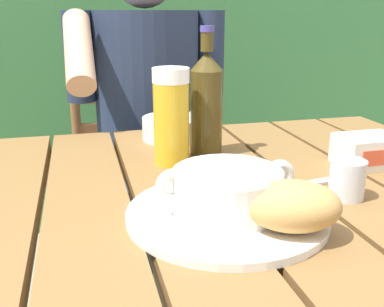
{
  "coord_description": "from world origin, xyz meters",
  "views": [
    {
      "loc": [
        -0.14,
        -0.64,
        1.04
      ],
      "look_at": [
        0.03,
        0.03,
        0.82
      ],
      "focal_mm": 41.88,
      "sensor_mm": 36.0,
      "label": 1
    }
  ],
  "objects": [
    {
      "name": "butter_tub",
      "position": [
        0.39,
        0.08,
        0.78
      ],
      "size": [
        0.11,
        0.09,
        0.06
      ],
      "color": "white",
      "rests_on": "dining_table"
    },
    {
      "name": "dining_table",
      "position": [
        0.0,
        0.0,
        0.66
      ],
      "size": [
        1.28,
        0.93,
        0.75
      ],
      "color": "brown",
      "rests_on": "ground_plane"
    },
    {
      "name": "water_glass_small",
      "position": [
        0.26,
        -0.05,
        0.78
      ],
      "size": [
        0.06,
        0.06,
        0.06
      ],
      "color": "silver",
      "rests_on": "dining_table"
    },
    {
      "name": "diner_bowl",
      "position": [
        0.06,
        0.37,
        0.78
      ],
      "size": [
        0.14,
        0.14,
        0.05
      ],
      "color": "white",
      "rests_on": "dining_table"
    },
    {
      "name": "soup_bowl",
      "position": [
        0.05,
        -0.07,
        0.79
      ],
      "size": [
        0.21,
        0.16,
        0.07
      ],
      "color": "white",
      "rests_on": "serving_plate"
    },
    {
      "name": "person_eating",
      "position": [
        0.06,
        0.71,
        0.73
      ],
      "size": [
        0.48,
        0.47,
        1.25
      ],
      "color": "#242F48",
      "rests_on": "ground_plane"
    },
    {
      "name": "chair_near_diner",
      "position": [
        0.06,
        0.9,
        0.47
      ],
      "size": [
        0.49,
        0.47,
        0.92
      ],
      "color": "brown",
      "rests_on": "ground_plane"
    },
    {
      "name": "serving_plate",
      "position": [
        0.05,
        -0.07,
        0.76
      ],
      "size": [
        0.29,
        0.29,
        0.01
      ],
      "color": "white",
      "rests_on": "dining_table"
    },
    {
      "name": "beer_bottle",
      "position": [
        0.11,
        0.24,
        0.86
      ],
      "size": [
        0.07,
        0.07,
        0.26
      ],
      "color": "#453814",
      "rests_on": "dining_table"
    },
    {
      "name": "beer_glass",
      "position": [
        0.03,
        0.19,
        0.84
      ],
      "size": [
        0.07,
        0.07,
        0.19
      ],
      "color": "gold",
      "rests_on": "dining_table"
    },
    {
      "name": "bread_roll",
      "position": [
        0.12,
        -0.15,
        0.79
      ],
      "size": [
        0.15,
        0.13,
        0.07
      ],
      "color": "tan",
      "rests_on": "serving_plate"
    },
    {
      "name": "table_knife",
      "position": [
        0.21,
        0.01,
        0.75
      ],
      "size": [
        0.15,
        0.04,
        0.01
      ],
      "color": "silver",
      "rests_on": "dining_table"
    }
  ]
}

